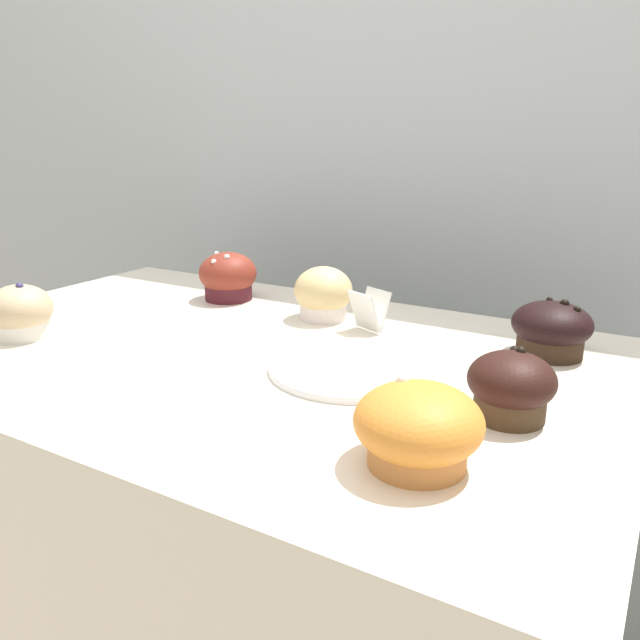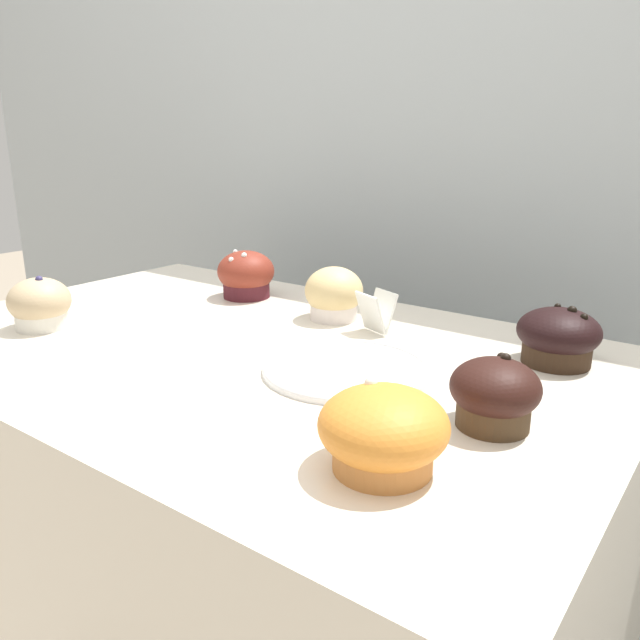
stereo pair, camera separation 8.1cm
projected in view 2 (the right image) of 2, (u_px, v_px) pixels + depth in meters
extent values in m
cube|color=#A8B2B7|center=(438.00, 292.00, 1.33)|extent=(3.20, 0.10, 1.80)
cube|color=silver|center=(255.00, 625.00, 0.99)|extent=(1.00, 0.64, 0.95)
cylinder|color=white|center=(334.00, 305.00, 0.97)|extent=(0.07, 0.07, 0.05)
ellipsoid|color=#DEBF7E|center=(334.00, 291.00, 0.96)|extent=(0.09, 0.09, 0.07)
cylinder|color=#43301D|center=(493.00, 407.00, 0.61)|extent=(0.07, 0.07, 0.04)
ellipsoid|color=black|center=(495.00, 387.00, 0.61)|extent=(0.09, 0.09, 0.06)
sphere|color=black|center=(506.00, 358.00, 0.61)|extent=(0.01, 0.01, 0.01)
sphere|color=black|center=(502.00, 357.00, 0.63)|extent=(0.01, 0.01, 0.01)
cylinder|color=#CA7D3D|center=(383.00, 447.00, 0.54)|extent=(0.09, 0.09, 0.04)
ellipsoid|color=orange|center=(383.00, 425.00, 0.53)|extent=(0.11, 0.11, 0.07)
sphere|color=white|center=(371.00, 383.00, 0.54)|extent=(0.01, 0.01, 0.01)
cylinder|color=#322115|center=(557.00, 347.00, 0.78)|extent=(0.08, 0.08, 0.04)
ellipsoid|color=black|center=(559.00, 331.00, 0.78)|extent=(0.10, 0.10, 0.06)
sphere|color=black|center=(558.00, 307.00, 0.79)|extent=(0.01, 0.01, 0.01)
sphere|color=black|center=(584.00, 317.00, 0.75)|extent=(0.01, 0.01, 0.01)
sphere|color=black|center=(572.00, 311.00, 0.76)|extent=(0.01, 0.01, 0.01)
cylinder|color=silver|center=(41.00, 314.00, 0.93)|extent=(0.07, 0.07, 0.04)
ellipsoid|color=tan|center=(39.00, 300.00, 0.92)|extent=(0.09, 0.09, 0.07)
sphere|color=navy|center=(39.00, 279.00, 0.90)|extent=(0.01, 0.01, 0.01)
cylinder|color=#4A1921|center=(246.00, 284.00, 1.10)|extent=(0.08, 0.08, 0.05)
ellipsoid|color=maroon|center=(246.00, 271.00, 1.09)|extent=(0.10, 0.10, 0.07)
sphere|color=white|center=(235.00, 252.00, 1.09)|extent=(0.01, 0.01, 0.01)
sphere|color=white|center=(231.00, 260.00, 1.06)|extent=(0.01, 0.01, 0.01)
sphere|color=white|center=(244.00, 255.00, 1.06)|extent=(0.01, 0.01, 0.01)
cylinder|color=white|center=(347.00, 369.00, 0.76)|extent=(0.21, 0.21, 0.01)
torus|color=white|center=(347.00, 367.00, 0.76)|extent=(0.20, 0.20, 0.01)
cube|color=white|center=(381.00, 311.00, 0.90)|extent=(0.05, 0.04, 0.06)
cube|color=silver|center=(370.00, 313.00, 0.89)|extent=(0.05, 0.04, 0.06)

